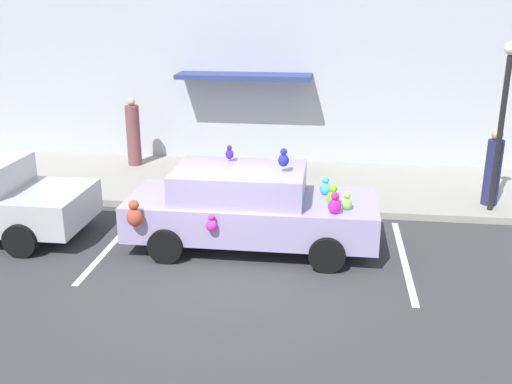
% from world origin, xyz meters
% --- Properties ---
extents(ground_plane, '(60.00, 60.00, 0.00)m').
position_xyz_m(ground_plane, '(0.00, 0.00, 0.00)').
color(ground_plane, '#38383A').
extents(sidewalk, '(24.00, 4.00, 0.15)m').
position_xyz_m(sidewalk, '(0.00, 5.00, 0.07)').
color(sidewalk, gray).
rests_on(sidewalk, ground).
extents(storefront_building, '(24.00, 1.25, 6.40)m').
position_xyz_m(storefront_building, '(-0.01, 7.14, 3.19)').
color(storefront_building, '#B2B7C1').
rests_on(storefront_building, ground).
extents(parking_stripe_front, '(0.12, 3.60, 0.01)m').
position_xyz_m(parking_stripe_front, '(3.22, 1.00, 0.00)').
color(parking_stripe_front, silver).
rests_on(parking_stripe_front, ground).
extents(parking_stripe_rear, '(0.12, 3.60, 0.01)m').
position_xyz_m(parking_stripe_rear, '(-2.33, 1.00, 0.00)').
color(parking_stripe_rear, silver).
rests_on(parking_stripe_rear, ground).
extents(plush_covered_car, '(4.64, 2.16, 1.99)m').
position_xyz_m(plush_covered_car, '(0.32, 1.21, 0.80)').
color(plush_covered_car, '#A093C5').
rests_on(plush_covered_car, ground).
extents(teddy_bear_on_sidewalk, '(0.41, 0.34, 0.79)m').
position_xyz_m(teddy_bear_on_sidewalk, '(0.55, 3.60, 0.51)').
color(teddy_bear_on_sidewalk, beige).
rests_on(teddy_bear_on_sidewalk, sidewalk).
extents(street_lamp_post, '(0.28, 0.28, 3.57)m').
position_xyz_m(street_lamp_post, '(5.30, 3.50, 2.36)').
color(street_lamp_post, black).
rests_on(street_lamp_post, sidewalk).
extents(pedestrian_near_shopfront, '(0.35, 0.35, 1.71)m').
position_xyz_m(pedestrian_near_shopfront, '(5.37, 3.89, 0.95)').
color(pedestrian_near_shopfront, navy).
rests_on(pedestrian_near_shopfront, sidewalk).
extents(pedestrian_walking_past, '(0.37, 0.37, 1.84)m').
position_xyz_m(pedestrian_walking_past, '(-3.53, 5.99, 1.00)').
color(pedestrian_walking_past, brown).
rests_on(pedestrian_walking_past, sidewalk).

